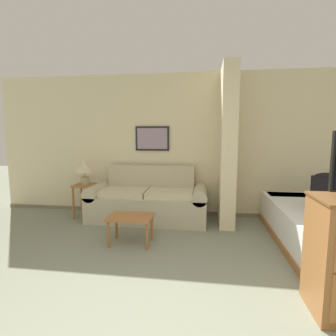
% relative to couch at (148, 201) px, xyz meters
% --- Properties ---
extents(wall_back, '(7.54, 0.16, 2.60)m').
position_rel_couch_xyz_m(wall_back, '(0.73, 0.48, 0.96)').
color(wall_back, beige).
rests_on(wall_back, ground_plane).
extents(wall_partition_pillar, '(0.24, 0.81, 2.60)m').
position_rel_couch_xyz_m(wall_partition_pillar, '(1.34, 0.02, 0.96)').
color(wall_partition_pillar, beige).
rests_on(wall_partition_pillar, ground_plane).
extents(couch, '(2.05, 0.84, 0.93)m').
position_rel_couch_xyz_m(couch, '(0.00, 0.00, 0.00)').
color(couch, '#B7AD8E').
rests_on(couch, ground_plane).
extents(coffee_table, '(0.61, 0.40, 0.40)m').
position_rel_couch_xyz_m(coffee_table, '(-0.02, -1.06, -0.00)').
color(coffee_table, '#996033').
rests_on(coffee_table, ground_plane).
extents(side_table, '(0.38, 0.38, 0.60)m').
position_rel_couch_xyz_m(side_table, '(-1.17, 0.02, 0.13)').
color(side_table, '#996033').
rests_on(side_table, ground_plane).
extents(table_lamp, '(0.32, 0.32, 0.46)m').
position_rel_couch_xyz_m(table_lamp, '(-1.17, 0.02, 0.57)').
color(table_lamp, tan).
rests_on(table_lamp, side_table).
extents(bed, '(1.44, 2.17, 0.50)m').
position_rel_couch_xyz_m(bed, '(2.69, -0.70, -0.08)').
color(bed, '#996033').
rests_on(bed, ground_plane).
extents(backpack, '(0.34, 0.21, 0.49)m').
position_rel_couch_xyz_m(backpack, '(2.61, -0.67, 0.41)').
color(backpack, black).
rests_on(backpack, bed).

